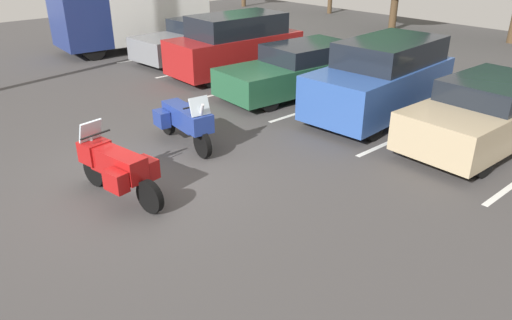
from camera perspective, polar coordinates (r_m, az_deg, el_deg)
name	(u,v)px	position (r m, az deg, el deg)	size (l,w,h in m)	color
ground	(145,181)	(9.93, -12.98, -2.39)	(44.00, 44.00, 0.10)	#423F3F
motorcycle_touring	(116,166)	(9.09, -16.21, -0.66)	(2.21, 0.98, 1.34)	black
motorcycle_second	(185,120)	(11.01, -8.39, 4.71)	(2.30, 0.98, 1.35)	black
parking_stripes	(298,91)	(15.23, 5.03, 8.13)	(14.32, 5.11, 0.01)	silver
car_grey	(194,40)	(19.34, -7.36, 13.89)	(2.27, 4.73, 1.50)	slate
car_red	(236,45)	(16.97, -2.41, 13.44)	(2.01, 4.71, 2.01)	maroon
car_green	(298,70)	(14.88, 5.01, 10.61)	(2.15, 5.00, 1.47)	#235638
car_blue	(382,79)	(13.23, 14.65, 9.26)	(2.27, 4.62, 1.98)	#2D519E
car_tan	(488,112)	(12.20, 25.75, 5.10)	(1.98, 4.85, 1.54)	tan
box_truck	(135,9)	(21.55, -14.08, 16.89)	(2.80, 6.28, 3.07)	navy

